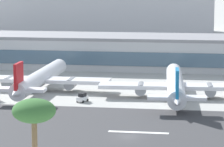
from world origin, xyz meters
TOP-DOWN VIEW (x-y plane):
  - ground_plane at (0.00, 0.00)m, footprint 1400.00×1400.00m
  - runway_strip at (0.00, 3.61)m, footprint 800.00×43.08m
  - runway_centreline_dash_4 at (1.59, 3.61)m, footprint 12.00×1.20m
  - terminal_building at (-10.53, 88.45)m, footprint 149.90×22.74m
  - airliner_red_tail_gate_1 at (-29.33, 43.19)m, footprint 37.92×48.88m
  - airliner_blue_tail_gate_2 at (7.13, 38.87)m, footprint 38.92×48.84m
  - service_baggage_tug_0 at (-15.15, 31.16)m, footprint 2.69×3.54m
  - palm_tree_0 at (-6.71, -41.47)m, footprint 5.46×5.46m

SIDE VIEW (x-z plane):
  - ground_plane at x=0.00m, z-range 0.00..0.00m
  - runway_strip at x=0.00m, z-range 0.00..0.08m
  - runway_centreline_dash_4 at x=1.59m, z-range 0.08..0.09m
  - service_baggage_tug_0 at x=-15.15m, z-range -0.05..2.15m
  - airliner_blue_tail_gate_2 at x=7.13m, z-range -1.85..8.35m
  - airliner_red_tail_gate_1 at x=-29.33m, z-range -1.85..8.36m
  - terminal_building at x=-10.53m, z-range 0.00..10.79m
  - palm_tree_0 at x=-6.71m, z-range 5.82..21.51m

